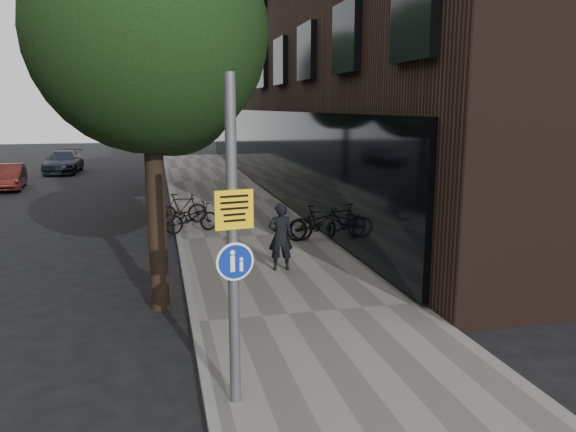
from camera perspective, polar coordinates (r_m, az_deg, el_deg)
name	(u,v)px	position (r m, az deg, el deg)	size (l,w,h in m)	color
ground	(362,408)	(8.03, 7.57, -18.77)	(120.00, 120.00, 0.00)	black
sidewalk	(254,237)	(17.18, -3.45, -2.17)	(4.50, 60.00, 0.12)	slate
curb_edge	(179,241)	(16.96, -10.97, -2.51)	(0.15, 60.00, 0.13)	slate
building_right_dark_brick	(371,7)	(30.97, 8.44, 20.26)	(12.00, 40.00, 18.00)	black
street_tree_near	(153,45)	(11.19, -13.58, 16.54)	(4.40, 4.40, 7.50)	black
street_tree_mid	(154,72)	(19.67, -13.50, 14.05)	(5.00, 5.00, 7.80)	black
street_tree_far	(154,83)	(28.65, -13.47, 13.01)	(5.00, 5.00, 7.80)	black
signpost	(233,244)	(7.12, -5.63, -2.84)	(0.49, 0.14, 4.27)	#595B5E
pedestrian	(280,237)	(13.38, -0.77, -2.10)	(0.60, 0.39, 1.63)	black
parked_bike_facade_near	(317,223)	(16.53, 2.93, -0.69)	(0.67, 1.91, 1.00)	black
parked_bike_facade_far	(320,223)	(16.37, 3.24, -0.71)	(0.50, 1.77, 1.06)	black
parked_bike_curb_near	(191,218)	(17.74, -9.78, -0.16)	(0.62, 1.77, 0.93)	black
parked_bike_curb_far	(182,208)	(19.22, -10.74, 0.78)	(0.47, 1.67, 1.00)	black
parked_car_mid	(8,177)	(30.61, -26.53, 3.57)	(1.31, 3.75, 1.24)	#4C1815
parked_car_far	(64,162)	(37.06, -21.84, 5.13)	(1.88, 4.63, 1.34)	black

